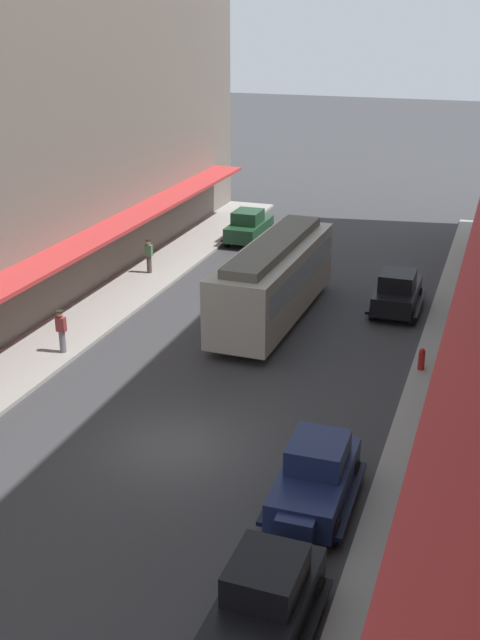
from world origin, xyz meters
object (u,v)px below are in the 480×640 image
at_px(parked_car_3, 249,226).
at_px(pedestrian_1, 62,331).
at_px(parked_car_0, 263,603).
at_px(pedestrian_3, 149,256).
at_px(streetcar, 274,277).
at_px(parked_car_2, 316,475).
at_px(fire_hydrant, 422,359).
at_px(pedestrian_2, 442,461).
at_px(parked_car_1, 397,291).
at_px(pedestrian_0, 470,324).

height_order(parked_car_3, pedestrian_1, parked_car_3).
bearing_deg(parked_car_0, pedestrian_3, 120.86).
height_order(parked_car_0, pedestrian_3, parked_car_0).
height_order(streetcar, pedestrian_1, streetcar).
height_order(parked_car_2, fire_hydrant, parked_car_2).
height_order(parked_car_0, pedestrian_2, parked_car_0).
bearing_deg(pedestrian_2, streetcar, 126.70).
distance_m(parked_car_2, parked_car_3, 25.00).
distance_m(parked_car_0, pedestrian_3, 24.23).
bearing_deg(parked_car_3, pedestrian_2, -59.51).
bearing_deg(pedestrian_2, parked_car_0, -113.83).
distance_m(parked_car_1, pedestrian_0, 4.44).
relative_size(parked_car_1, pedestrian_1, 2.56).
height_order(parked_car_3, pedestrian_2, parked_car_3).
distance_m(fire_hydrant, pedestrian_2, 7.54).
distance_m(pedestrian_1, pedestrian_3, 9.76).
relative_size(pedestrian_2, pedestrian_3, 0.98).
bearing_deg(parked_car_3, pedestrian_1, -95.75).
xyz_separation_m(parked_car_0, streetcar, (-4.98, 17.18, 0.96)).
distance_m(fire_hydrant, pedestrian_3, 15.53).
xyz_separation_m(parked_car_2, pedestrian_2, (3.03, 1.66, 0.05)).
bearing_deg(streetcar, pedestrian_1, -136.55).
distance_m(parked_car_3, streetcar, 11.86).
height_order(parked_car_1, fire_hydrant, parked_car_1).
bearing_deg(parked_car_1, fire_hydrant, -73.23).
height_order(parked_car_3, fire_hydrant, parked_car_3).
bearing_deg(streetcar, parked_car_2, -68.36).
bearing_deg(fire_hydrant, parked_car_3, 128.69).
relative_size(parked_car_1, pedestrian_3, 2.56).
bearing_deg(pedestrian_2, parked_car_2, -151.29).
height_order(parked_car_1, pedestrian_0, parked_car_1).
xyz_separation_m(parked_car_0, pedestrian_2, (2.91, 6.59, 0.05)).
height_order(parked_car_1, parked_car_3, same).
bearing_deg(pedestrian_3, pedestrian_1, -84.02).
xyz_separation_m(parked_car_2, fire_hydrant, (1.65, 9.06, -0.38)).
bearing_deg(parked_car_0, parked_car_2, 91.42).
bearing_deg(pedestrian_1, pedestrian_0, 21.77).
bearing_deg(parked_car_2, parked_car_3, 112.54).
xyz_separation_m(parked_car_1, pedestrian_1, (-11.16, -8.79, 0.07)).
bearing_deg(streetcar, pedestrian_3, 154.08).
height_order(pedestrian_0, pedestrian_3, same).
xyz_separation_m(parked_car_3, pedestrian_3, (-2.72, -7.22, 0.07)).
relative_size(streetcar, pedestrian_1, 5.78).
xyz_separation_m(pedestrian_2, pedestrian_3, (-15.34, 14.21, 0.02)).
xyz_separation_m(streetcar, pedestrian_0, (7.96, -0.34, -0.89)).
height_order(streetcar, fire_hydrant, streetcar).
bearing_deg(parked_car_1, parked_car_3, 139.31).
height_order(parked_car_2, pedestrian_1, parked_car_2).
distance_m(parked_car_2, pedestrian_1, 12.86).
relative_size(parked_car_1, pedestrian_2, 2.61).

